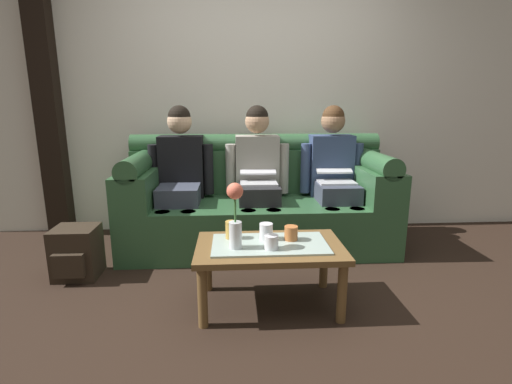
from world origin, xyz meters
The scene contains 14 objects.
ground_plane centered at (0.00, 0.00, 0.00)m, with size 14.00×14.00×0.00m, color black.
back_wall_patterned centered at (0.00, 1.70, 1.45)m, with size 6.00×0.12×2.90m, color silver.
timber_pillar centered at (-1.89, 1.58, 1.45)m, with size 0.20×0.20×2.90m, color black.
couch centered at (0.00, 1.17, 0.37)m, with size 2.27×0.88×0.96m.
person_left centered at (-0.67, 1.17, 0.66)m, with size 0.56×0.67×1.22m.
person_middle centered at (0.00, 1.17, 0.66)m, with size 0.56×0.67×1.22m.
person_right centered at (0.67, 1.17, 0.66)m, with size 0.56×0.67×1.22m.
coffee_table centered at (0.00, 0.09, 0.35)m, with size 0.89×0.54×0.41m.
flower_vase centered at (-0.21, 0.02, 0.62)m, with size 0.10×0.10×0.39m.
cup_near_left centered at (0.14, 0.14, 0.45)m, with size 0.08×0.08×0.09m, color #B26633.
cup_near_right centered at (0.00, -0.01, 0.45)m, with size 0.08×0.08×0.08m, color silver.
cup_far_center centered at (-0.02, 0.16, 0.46)m, with size 0.08×0.08×0.10m, color silver.
cup_far_left centered at (-0.23, 0.19, 0.47)m, with size 0.07×0.07×0.11m, color gold.
backpack_left centered at (-1.35, 0.57, 0.18)m, with size 0.30×0.32×0.37m.
Camera 1 is at (-0.22, -2.07, 1.24)m, focal length 26.56 mm.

